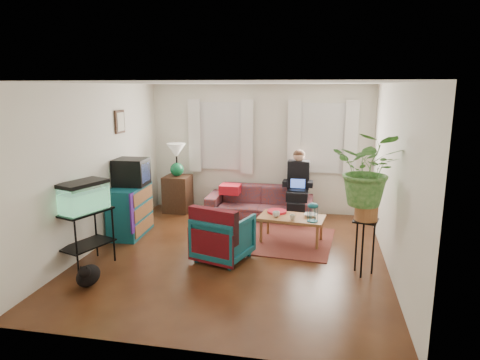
% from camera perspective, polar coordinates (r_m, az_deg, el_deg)
% --- Properties ---
extents(floor, '(4.50, 5.00, 0.01)m').
position_cam_1_polar(floor, '(6.73, -0.66, -9.92)').
color(floor, '#4F2B14').
rests_on(floor, ground).
extents(ceiling, '(4.50, 5.00, 0.01)m').
position_cam_1_polar(ceiling, '(6.23, -0.72, 12.82)').
color(ceiling, white).
rests_on(ceiling, wall_back).
extents(wall_back, '(4.50, 0.01, 2.60)m').
position_cam_1_polar(wall_back, '(8.78, 2.63, 4.15)').
color(wall_back, silver).
rests_on(wall_back, floor).
extents(wall_front, '(4.50, 0.01, 2.60)m').
position_cam_1_polar(wall_front, '(4.01, -8.01, -5.89)').
color(wall_front, silver).
rests_on(wall_front, floor).
extents(wall_left, '(0.01, 5.00, 2.60)m').
position_cam_1_polar(wall_left, '(7.15, -18.65, 1.63)').
color(wall_left, silver).
rests_on(wall_left, floor).
extents(wall_right, '(0.01, 5.00, 2.60)m').
position_cam_1_polar(wall_right, '(6.30, 19.78, 0.18)').
color(wall_right, silver).
rests_on(wall_right, floor).
extents(window_left, '(1.08, 0.04, 1.38)m').
position_cam_1_polar(window_left, '(8.88, -2.51, 5.87)').
color(window_left, white).
rests_on(window_left, wall_back).
extents(window_right, '(1.08, 0.04, 1.38)m').
position_cam_1_polar(window_right, '(8.63, 10.90, 5.47)').
color(window_right, white).
rests_on(window_right, wall_back).
extents(curtains_left, '(1.36, 0.06, 1.50)m').
position_cam_1_polar(curtains_left, '(8.80, -2.63, 5.81)').
color(curtains_left, white).
rests_on(curtains_left, wall_back).
extents(curtains_right, '(1.36, 0.06, 1.50)m').
position_cam_1_polar(curtains_right, '(8.55, 10.90, 5.41)').
color(curtains_right, white).
rests_on(curtains_right, wall_back).
extents(picture_frame, '(0.04, 0.32, 0.40)m').
position_cam_1_polar(picture_frame, '(7.79, -15.67, 7.48)').
color(picture_frame, '#3D2616').
rests_on(picture_frame, wall_left).
extents(area_rug, '(2.14, 1.78, 0.01)m').
position_cam_1_polar(area_rug, '(7.38, 4.27, -7.82)').
color(area_rug, maroon).
rests_on(area_rug, floor).
extents(sofa, '(2.08, 0.83, 0.81)m').
position_cam_1_polar(sofa, '(8.51, 2.63, -2.26)').
color(sofa, brown).
rests_on(sofa, floor).
extents(seated_person, '(0.52, 0.64, 1.24)m').
position_cam_1_polar(seated_person, '(8.38, 7.71, -1.09)').
color(seated_person, black).
rests_on(seated_person, sofa).
extents(side_table, '(0.52, 0.52, 0.75)m').
position_cam_1_polar(side_table, '(8.97, -8.30, -1.82)').
color(side_table, '#3E2117').
rests_on(side_table, floor).
extents(table_lamp, '(0.39, 0.39, 0.69)m').
position_cam_1_polar(table_lamp, '(8.82, -8.44, 2.57)').
color(table_lamp, white).
rests_on(table_lamp, side_table).
extents(dresser, '(0.53, 0.99, 0.87)m').
position_cam_1_polar(dresser, '(7.72, -14.43, -3.95)').
color(dresser, '#116269').
rests_on(dresser, floor).
extents(crt_tv, '(0.55, 0.51, 0.46)m').
position_cam_1_polar(crt_tv, '(7.64, -14.29, 1.05)').
color(crt_tv, black).
rests_on(crt_tv, dresser).
extents(aquarium_stand, '(0.64, 0.84, 0.83)m').
position_cam_1_polar(aquarium_stand, '(6.56, -19.75, -7.39)').
color(aquarium_stand, black).
rests_on(aquarium_stand, floor).
extents(aquarium, '(0.58, 0.76, 0.44)m').
position_cam_1_polar(aquarium, '(6.38, -20.16, -2.01)').
color(aquarium, '#7FD899').
rests_on(aquarium, aquarium_stand).
extents(black_cat, '(0.38, 0.47, 0.35)m').
position_cam_1_polar(black_cat, '(6.02, -19.58, -11.65)').
color(black_cat, black).
rests_on(black_cat, floor).
extents(armchair, '(0.92, 0.89, 0.76)m').
position_cam_1_polar(armchair, '(6.45, -2.24, -7.30)').
color(armchair, '#115669').
rests_on(armchair, floor).
extents(serape_throw, '(0.78, 0.40, 0.63)m').
position_cam_1_polar(serape_throw, '(6.16, -3.67, -6.71)').
color(serape_throw, '#9E0A0A').
rests_on(serape_throw, armchair).
extents(coffee_table, '(1.13, 0.72, 0.44)m').
position_cam_1_polar(coffee_table, '(7.23, 6.87, -6.53)').
color(coffee_table, brown).
rests_on(coffee_table, floor).
extents(cup_a, '(0.14, 0.14, 0.09)m').
position_cam_1_polar(cup_a, '(7.11, 4.85, -4.55)').
color(cup_a, white).
rests_on(cup_a, coffee_table).
extents(cup_b, '(0.11, 0.11, 0.09)m').
position_cam_1_polar(cup_b, '(6.98, 7.01, -4.95)').
color(cup_b, beige).
rests_on(cup_b, coffee_table).
extents(bowl, '(0.24, 0.24, 0.05)m').
position_cam_1_polar(bowl, '(7.20, 9.34, -4.64)').
color(bowl, white).
rests_on(bowl, coffee_table).
extents(snack_tray, '(0.37, 0.37, 0.04)m').
position_cam_1_polar(snack_tray, '(7.36, 4.94, -4.21)').
color(snack_tray, '#B21414').
rests_on(snack_tray, coffee_table).
extents(birdcage, '(0.20, 0.20, 0.31)m').
position_cam_1_polar(birdcage, '(6.92, 9.68, -4.24)').
color(birdcage, '#115B6B').
rests_on(birdcage, coffee_table).
extents(plant_stand, '(0.40, 0.40, 0.79)m').
position_cam_1_polar(plant_stand, '(6.17, 16.19, -8.61)').
color(plant_stand, black).
rests_on(plant_stand, floor).
extents(potted_plant, '(1.06, 0.97, 1.00)m').
position_cam_1_polar(potted_plant, '(5.91, 16.73, -0.08)').
color(potted_plant, '#599947').
rests_on(potted_plant, plant_stand).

